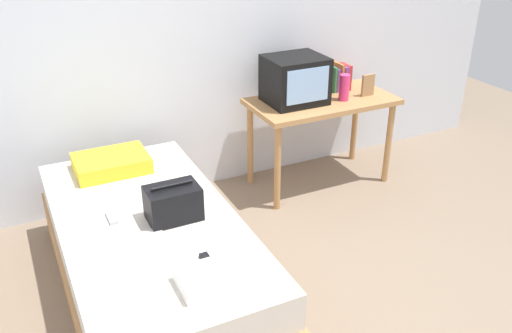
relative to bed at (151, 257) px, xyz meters
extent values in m
plane|color=#84705B|center=(1.04, -0.77, -0.26)|extent=(8.00, 8.00, 0.00)
cube|color=silver|center=(1.04, 1.23, 1.04)|extent=(5.20, 0.10, 2.60)
cube|color=#B27F4C|center=(0.00, 0.00, -0.11)|extent=(1.00, 2.00, 0.32)
cube|color=beige|center=(0.00, 0.00, 0.16)|extent=(0.97, 1.94, 0.22)
cube|color=#B27F4C|center=(1.67, 0.80, 0.46)|extent=(1.16, 0.60, 0.04)
cylinder|color=#B27F4C|center=(1.15, 0.56, 0.09)|extent=(0.05, 0.05, 0.70)
cylinder|color=#B27F4C|center=(2.19, 0.56, 0.09)|extent=(0.05, 0.05, 0.70)
cylinder|color=#B27F4C|center=(1.15, 1.04, 0.09)|extent=(0.05, 0.05, 0.70)
cylinder|color=#B27F4C|center=(2.19, 1.04, 0.09)|extent=(0.05, 0.05, 0.70)
cube|color=black|center=(1.44, 0.84, 0.66)|extent=(0.44, 0.38, 0.36)
cube|color=#8CB2E0|center=(1.44, 0.65, 0.67)|extent=(0.35, 0.01, 0.26)
cylinder|color=#E53372|center=(1.81, 0.71, 0.58)|extent=(0.08, 0.08, 0.21)
cube|color=#337F47|center=(1.84, 0.94, 0.58)|extent=(0.02, 0.13, 0.21)
cube|color=#7A3D89|center=(1.87, 0.94, 0.57)|extent=(0.03, 0.14, 0.19)
cube|color=#CC7233|center=(1.90, 0.94, 0.59)|extent=(0.02, 0.16, 0.23)
cube|color=#7A3D89|center=(1.93, 0.94, 0.58)|extent=(0.04, 0.17, 0.21)
cube|color=#B72D33|center=(1.97, 0.94, 0.58)|extent=(0.04, 0.14, 0.21)
cube|color=#9E754C|center=(2.04, 0.71, 0.56)|extent=(0.11, 0.02, 0.18)
cube|color=yellow|center=(-0.04, 0.70, 0.32)|extent=(0.48, 0.35, 0.10)
cube|color=black|center=(0.14, -0.06, 0.37)|extent=(0.30, 0.20, 0.20)
cylinder|color=black|center=(0.14, -0.06, 0.49)|extent=(0.24, 0.02, 0.02)
cube|color=white|center=(-0.07, -0.27, 0.28)|extent=(0.21, 0.29, 0.01)
cube|color=black|center=(0.16, -0.55, 0.28)|extent=(0.04, 0.16, 0.02)
cube|color=#B7B7BC|center=(-0.18, 0.08, 0.28)|extent=(0.04, 0.14, 0.02)
cube|color=white|center=(0.10, -0.70, 0.31)|extent=(0.28, 0.22, 0.07)
camera|label=1|loc=(-0.60, -2.66, 1.95)|focal=38.25mm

